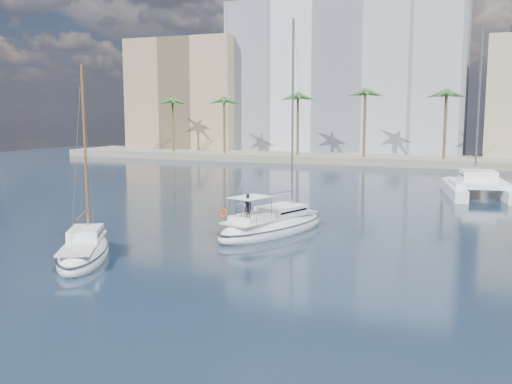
% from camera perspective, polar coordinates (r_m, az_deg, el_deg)
% --- Properties ---
extents(ground, '(160.00, 160.00, 0.00)m').
position_cam_1_polar(ground, '(35.33, 1.34, -5.44)').
color(ground, black).
rests_on(ground, ground).
extents(quay, '(120.00, 14.00, 1.20)m').
position_cam_1_polar(quay, '(94.29, 14.36, 3.14)').
color(quay, gray).
rests_on(quay, ground).
extents(building_modern, '(42.00, 16.00, 28.00)m').
position_cam_1_polar(building_modern, '(108.06, 9.02, 11.00)').
color(building_modern, silver).
rests_on(building_modern, ground).
extents(building_tan_left, '(22.00, 14.00, 22.00)m').
position_cam_1_polar(building_tan_left, '(114.72, -6.46, 9.37)').
color(building_tan_left, tan).
rests_on(building_tan_left, ground).
extents(palm_left, '(3.60, 3.60, 12.30)m').
position_cam_1_polar(palm_left, '(100.37, -5.63, 9.17)').
color(palm_left, brown).
rests_on(palm_left, ground).
extents(palm_centre, '(3.60, 3.60, 12.30)m').
position_cam_1_polar(palm_centre, '(90.04, 14.24, 9.10)').
color(palm_centre, brown).
rests_on(palm_centre, ground).
extents(main_sloop, '(6.51, 10.80, 15.29)m').
position_cam_1_polar(main_sloop, '(39.07, 1.66, -3.39)').
color(main_sloop, white).
rests_on(main_sloop, ground).
extents(small_sloop, '(6.05, 8.29, 11.57)m').
position_cam_1_polar(small_sloop, '(33.62, -16.82, -5.75)').
color(small_sloop, white).
rests_on(small_sloop, ground).
extents(catamaran, '(7.64, 12.26, 16.75)m').
position_cam_1_polar(catamaran, '(60.15, 21.31, 0.71)').
color(catamaran, white).
rests_on(catamaran, ground).
extents(seagull, '(0.96, 0.41, 0.18)m').
position_cam_1_polar(seagull, '(40.74, 1.43, -3.16)').
color(seagull, silver).
rests_on(seagull, ground).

